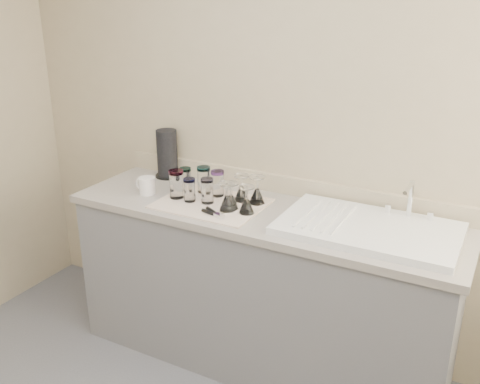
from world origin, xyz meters
The scene contains 18 objects.
room_envelope centered at (0.00, 0.00, 1.56)m, with size 3.54×3.50×2.52m.
counter_unit centered at (0.00, 1.20, 0.45)m, with size 2.06×0.62×0.90m.
sink_unit centered at (0.55, 1.20, 0.92)m, with size 0.82×0.50×0.22m.
dish_towel centered at (-0.28, 1.15, 0.90)m, with size 0.55×0.42×0.01m, color white.
tumbler_teal centered at (-0.50, 1.25, 0.97)m, with size 0.06×0.06×0.13m.
tumbler_cyan centered at (-0.40, 1.27, 0.98)m, with size 0.07×0.07×0.15m.
tumbler_purple centered at (-0.30, 1.26, 0.98)m, with size 0.07×0.07×0.14m.
tumbler_magenta centered at (-0.48, 1.13, 0.99)m, with size 0.08×0.08×0.15m.
tumbler_blue centered at (-0.39, 1.12, 0.97)m, with size 0.06×0.06×0.13m.
tumbler_lavender centered at (-0.29, 1.14, 0.98)m, with size 0.07×0.07×0.14m.
goblet_back_left centered at (-0.15, 1.26, 0.96)m, with size 0.08×0.08×0.14m.
goblet_back_right centered at (-0.06, 1.26, 0.96)m, with size 0.08×0.08×0.15m.
goblet_front_left centered at (-0.14, 1.13, 0.96)m, with size 0.08×0.08×0.14m.
goblet_front_right centered at (-0.05, 1.12, 0.96)m, with size 0.08×0.08×0.14m.
goblet_extra centered at (-0.15, 1.10, 0.96)m, with size 0.08×0.08×0.15m.
can_opener centered at (-0.18, 1.02, 0.92)m, with size 0.15×0.09×0.02m.
white_mug centered at (-0.67, 1.12, 0.95)m, with size 0.13×0.10×0.09m.
paper_towel_roll centered at (-0.74, 1.42, 1.04)m, with size 0.15×0.15×0.29m.
Camera 1 is at (1.10, -1.08, 1.95)m, focal length 40.00 mm.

